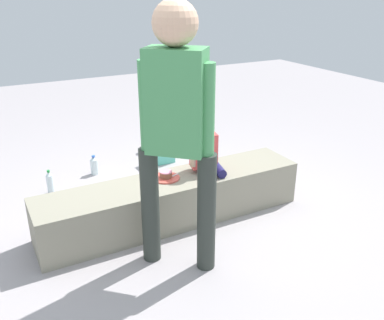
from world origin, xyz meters
name	(u,v)px	position (x,y,z in m)	size (l,w,h in m)	color
ground_plane	(174,220)	(0.00, 0.00, 0.00)	(12.00, 12.00, 0.00)	#A39B9D
concrete_ledge	(173,200)	(0.00, 0.00, 0.19)	(2.19, 0.44, 0.37)	gray
child_seated	(205,147)	(0.31, 0.02, 0.58)	(0.28, 0.34, 0.48)	navy
adult_standing	(177,119)	(-0.22, -0.53, 1.05)	(0.41, 0.40, 1.74)	#2E342F
cake_plate	(166,176)	(-0.04, 0.04, 0.39)	(0.22, 0.22, 0.07)	#E0594C
gift_bag	(162,151)	(0.42, 1.15, 0.13)	(0.26, 0.13, 0.31)	#59C6B2
railing_post	(190,109)	(1.05, 1.69, 0.39)	(0.36, 0.36, 1.06)	black
water_bottle_near_gift	(94,166)	(-0.32, 1.20, 0.09)	(0.08, 0.08, 0.21)	silver
water_bottle_far_side	(50,183)	(-0.80, 0.97, 0.11)	(0.06, 0.06, 0.23)	silver
party_cup_red	(200,159)	(0.77, 0.93, 0.06)	(0.07, 0.07, 0.12)	red
cake_box_white	(111,199)	(-0.38, 0.47, 0.06)	(0.34, 0.33, 0.13)	white
handbag_black_leather	(195,180)	(0.41, 0.38, 0.11)	(0.29, 0.13, 0.31)	black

